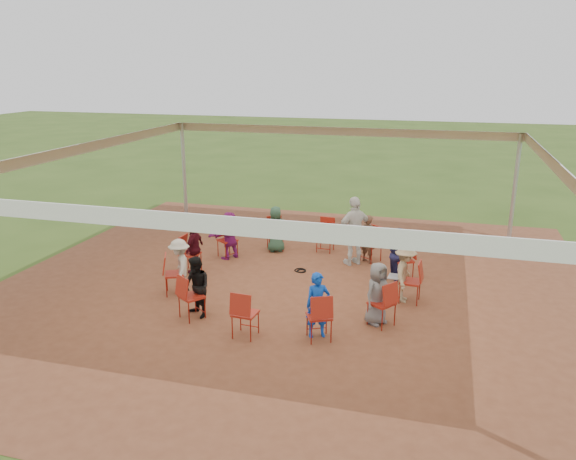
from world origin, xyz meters
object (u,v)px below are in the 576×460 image
(chair_0, at_px, (410,282))
(person_seated_3, at_px, (276,229))
(chair_8, at_px, (192,297))
(chair_4, at_px, (275,234))
(person_seated_8, at_px, (318,305))
(person_seated_6, at_px, (180,267))
(person_seated_2, at_px, (368,239))
(person_seated_7, at_px, (197,287))
(chair_11, at_px, (382,303))
(person_seated_4, at_px, (230,235))
(chair_3, at_px, (325,235))
(person_seated_1, at_px, (399,254))
(chair_5, at_px, (227,240))
(chair_6, at_px, (190,254))
(chair_10, at_px, (319,316))
(cable_coil, at_px, (301,271))
(person_seated_5, at_px, (195,248))
(chair_2, at_px, (371,244))
(standing_person, at_px, (355,231))
(person_seated_9, at_px, (377,293))
(chair_7, at_px, (175,274))
(chair_1, at_px, (403,260))
(chair_9, at_px, (245,314))
(person_seated_0, at_px, (405,274))

(chair_0, distance_m, person_seated_3, 4.38)
(chair_8, bearing_deg, chair_4, 120.00)
(chair_0, height_order, person_seated_8, person_seated_8)
(chair_8, bearing_deg, chair_0, 60.00)
(chair_8, distance_m, person_seated_6, 1.32)
(person_seated_2, xyz_separation_m, person_seated_7, (-2.78, -4.07, 0.00))
(chair_0, height_order, person_seated_6, person_seated_6)
(chair_11, xyz_separation_m, person_seated_4, (-4.17, 2.85, 0.17))
(chair_3, relative_size, person_seated_1, 0.74)
(chair_5, xyz_separation_m, chair_6, (-0.44, -1.26, 0.00))
(chair_10, height_order, cable_coil, chair_10)
(person_seated_5, relative_size, person_seated_7, 1.00)
(chair_4, distance_m, chair_8, 4.48)
(chair_2, xyz_separation_m, person_seated_2, (-0.07, -0.10, 0.17))
(standing_person, bearing_deg, chair_5, -33.74)
(person_seated_1, height_order, person_seated_9, same)
(chair_11, relative_size, person_seated_2, 0.74)
(chair_7, bearing_deg, chair_0, 75.00)
(person_seated_8, xyz_separation_m, standing_person, (0.02, 4.00, 0.25))
(chair_5, xyz_separation_m, person_seated_1, (4.36, -0.39, 0.17))
(chair_4, distance_m, person_seated_6, 3.57)
(chair_4, bearing_deg, standing_person, 140.32)
(chair_10, relative_size, person_seated_3, 0.74)
(chair_1, bearing_deg, person_seated_3, 46.36)
(standing_person, distance_m, cable_coil, 1.65)
(chair_10, relative_size, chair_11, 1.00)
(chair_3, height_order, chair_5, same)
(chair_4, bearing_deg, person_seated_1, 133.64)
(chair_9, relative_size, person_seated_3, 0.74)
(chair_7, height_order, person_seated_0, person_seated_0)
(person_seated_5, relative_size, standing_person, 0.71)
(chair_1, relative_size, person_seated_3, 0.74)
(chair_0, distance_m, person_seated_0, 0.21)
(person_seated_2, bearing_deg, person_seated_8, 120.00)
(chair_11, xyz_separation_m, standing_person, (-1.05, 3.24, 0.41))
(chair_0, distance_m, chair_10, 2.58)
(person_seated_2, xyz_separation_m, person_seated_9, (0.65, -3.42, 0.00))
(chair_0, relative_size, chair_9, 1.00)
(person_seated_0, bearing_deg, cable_coil, 70.21)
(person_seated_3, height_order, person_seated_7, same)
(chair_1, distance_m, person_seated_1, 0.21)
(chair_10, xyz_separation_m, standing_person, (-0.03, 4.11, 0.41))
(chair_1, height_order, chair_8, same)
(person_seated_6, bearing_deg, person_seated_5, 165.00)
(chair_10, bearing_deg, chair_0, 30.00)
(chair_10, relative_size, person_seated_7, 0.74)
(chair_3, xyz_separation_m, person_seated_7, (-1.58, -4.61, 0.17))
(person_seated_7, xyz_separation_m, standing_person, (2.47, 3.81, 0.25))
(chair_1, bearing_deg, person_seated_7, 104.64)
(chair_3, relative_size, person_seated_3, 0.74)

